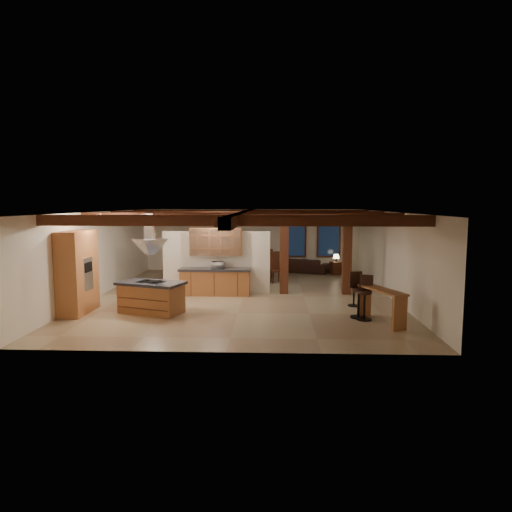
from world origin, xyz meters
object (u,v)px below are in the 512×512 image
at_px(kitchen_island, 151,297).
at_px(bar_counter, 381,300).
at_px(dining_table, 254,273).
at_px(sofa, 304,265).

distance_m(kitchen_island, bar_counter, 6.49).
bearing_deg(bar_counter, dining_table, 119.06).
bearing_deg(kitchen_island, sofa, 58.12).
height_order(kitchen_island, dining_table, kitchen_island).
bearing_deg(bar_counter, kitchen_island, 172.19).
xyz_separation_m(sofa, bar_counter, (1.46, -8.88, 0.31)).
bearing_deg(dining_table, sofa, 36.02).
bearing_deg(sofa, bar_counter, 120.54).
bearing_deg(sofa, dining_table, 66.66).
height_order(dining_table, bar_counter, bar_counter).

